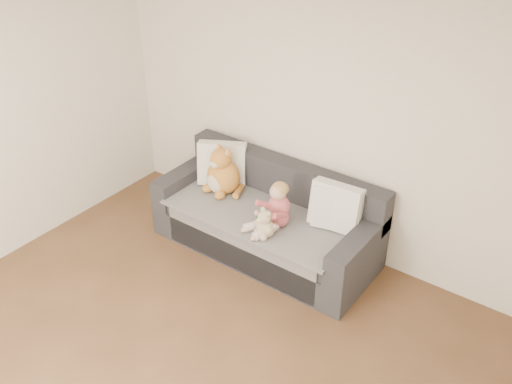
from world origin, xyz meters
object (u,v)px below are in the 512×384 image
toddler (276,209)px  plush_cat (222,174)px  teddy_bear (265,225)px  sippy_cup (261,217)px  sofa (267,222)px

toddler → plush_cat: size_ratio=0.87×
teddy_bear → sippy_cup: (-0.14, 0.14, -0.05)m
plush_cat → teddy_bear: plush_cat is taller
sofa → plush_cat: plush_cat is taller
sofa → sippy_cup: 0.35m
toddler → teddy_bear: size_ratio=1.61×
sofa → plush_cat: bearing=-179.1°
teddy_bear → sippy_cup: size_ratio=2.41×
sofa → teddy_bear: bearing=-58.1°
sippy_cup → plush_cat: bearing=159.9°
sofa → plush_cat: (-0.55, -0.01, 0.36)m
sippy_cup → teddy_bear: bearing=-44.8°
teddy_bear → sippy_cup: bearing=156.5°
sofa → toddler: toddler is taller
sofa → plush_cat: 0.65m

